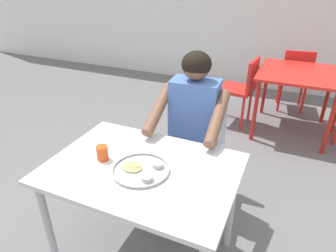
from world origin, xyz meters
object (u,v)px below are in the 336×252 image
at_px(thali_tray, 141,169).
at_px(chair_red_far, 295,77).
at_px(diner_foreground, 191,125).
at_px(chair_red_left, 242,86).
at_px(chair_foreground, 198,139).
at_px(table_foreground, 143,179).
at_px(drinking_cup, 102,153).
at_px(table_background_red, 298,79).

distance_m(thali_tray, chair_red_far, 3.06).
distance_m(diner_foreground, chair_red_left, 1.68).
bearing_deg(thali_tray, chair_foreground, 86.45).
xyz_separation_m(thali_tray, chair_red_left, (0.13, 2.28, -0.26)).
height_order(chair_foreground, chair_red_far, chair_foreground).
relative_size(diner_foreground, chair_red_far, 1.49).
bearing_deg(chair_red_far, chair_red_left, -129.03).
relative_size(table_foreground, thali_tray, 3.30).
relative_size(drinking_cup, chair_foreground, 0.10).
relative_size(table_background_red, chair_red_far, 1.08).
bearing_deg(chair_red_far, diner_foreground, -104.90).
bearing_deg(thali_tray, drinking_cup, 177.58).
bearing_deg(thali_tray, table_background_red, 72.72).
relative_size(drinking_cup, diner_foreground, 0.07).
relative_size(diner_foreground, table_background_red, 1.38).
height_order(table_foreground, thali_tray, thali_tray).
height_order(chair_foreground, diner_foreground, diner_foreground).
relative_size(drinking_cup, chair_red_left, 0.11).
bearing_deg(thali_tray, chair_red_left, 86.81).
relative_size(thali_tray, chair_foreground, 0.37).
bearing_deg(drinking_cup, table_background_red, 66.99).
bearing_deg(chair_foreground, diner_foreground, -87.32).
bearing_deg(table_foreground, table_background_red, 72.10).
relative_size(table_foreground, table_background_red, 1.17).
height_order(table_background_red, chair_red_far, chair_red_far).
bearing_deg(table_background_red, table_foreground, -107.90).
bearing_deg(chair_red_left, thali_tray, -93.19).
bearing_deg(table_background_red, chair_red_far, 93.35).
bearing_deg(diner_foreground, drinking_cup, -117.89).
xyz_separation_m(drinking_cup, table_background_red, (0.98, 2.32, -0.14)).
relative_size(table_background_red, chair_red_left, 1.10).
distance_m(chair_foreground, chair_red_far, 2.22).
bearing_deg(table_foreground, chair_red_left, 86.37).
bearing_deg(chair_red_left, table_foreground, -93.63).
height_order(thali_tray, diner_foreground, diner_foreground).
relative_size(chair_foreground, chair_red_far, 1.03).
distance_m(table_foreground, table_background_red, 2.41).
height_order(table_foreground, chair_red_far, chair_red_far).
height_order(chair_red_left, chair_red_far, chair_red_far).
relative_size(drinking_cup, chair_red_far, 0.10).
bearing_deg(diner_foreground, thali_tray, -95.77).
bearing_deg(table_foreground, diner_foreground, 82.38).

